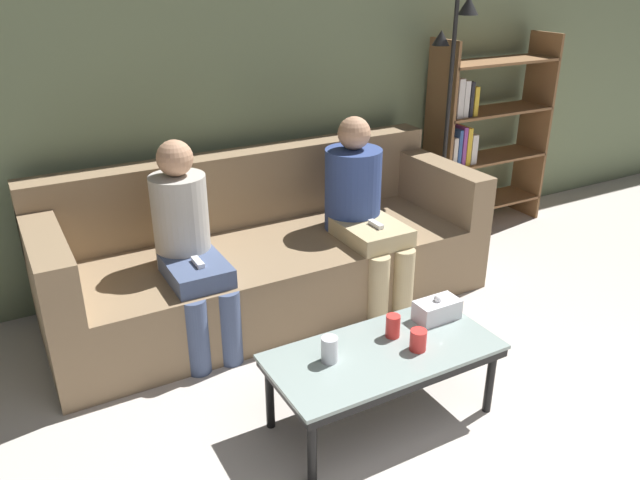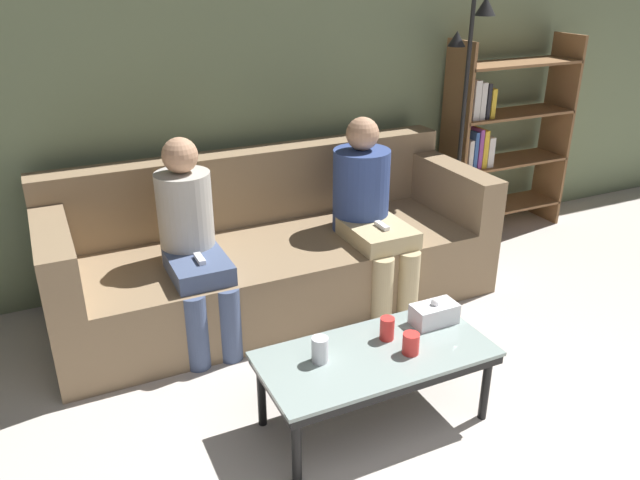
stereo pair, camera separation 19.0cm
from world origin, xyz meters
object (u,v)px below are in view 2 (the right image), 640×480
(cup_near_right, at_px, (320,350))
(seated_person_mid_left, at_px, (368,206))
(standing_lamp, at_px, (466,102))
(seated_person_left_end, at_px, (192,239))
(tissue_box, at_px, (434,313))
(cup_far_center, at_px, (411,344))
(bookshelf, at_px, (492,143))
(coffee_table, at_px, (376,360))
(cup_near_left, at_px, (387,329))
(couch, at_px, (273,253))

(cup_near_right, relative_size, seated_person_mid_left, 0.10)
(standing_lamp, xyz_separation_m, seated_person_left_end, (-2.07, -0.40, -0.48))
(tissue_box, distance_m, seated_person_mid_left, 1.02)
(cup_far_center, bearing_deg, tissue_box, 34.82)
(tissue_box, height_order, bookshelf, bookshelf)
(coffee_table, xyz_separation_m, cup_far_center, (0.14, -0.07, 0.09))
(cup_near_left, xyz_separation_m, tissue_box, (0.28, 0.02, -0.00))
(bookshelf, xyz_separation_m, standing_lamp, (-0.40, -0.14, 0.37))
(cup_near_right, bearing_deg, cup_far_center, -16.69)
(cup_far_center, distance_m, bookshelf, 2.48)
(cup_far_center, height_order, tissue_box, tissue_box)
(seated_person_mid_left, bearing_deg, cup_far_center, -110.41)
(cup_far_center, height_order, bookshelf, bookshelf)
(seated_person_mid_left, bearing_deg, couch, 158.66)
(cup_far_center, height_order, standing_lamp, standing_lamp)
(cup_far_center, xyz_separation_m, tissue_box, (0.24, 0.17, 0.00))
(couch, bearing_deg, seated_person_mid_left, -21.34)
(cup_far_center, bearing_deg, standing_lamp, 47.71)
(cup_far_center, relative_size, standing_lamp, 0.06)
(cup_near_right, height_order, seated_person_left_end, seated_person_left_end)
(couch, relative_size, standing_lamp, 1.50)
(cup_far_center, xyz_separation_m, seated_person_mid_left, (0.43, 1.15, 0.18))
(couch, bearing_deg, tissue_box, -73.22)
(cup_near_right, height_order, tissue_box, tissue_box)
(cup_far_center, distance_m, tissue_box, 0.29)
(tissue_box, bearing_deg, bookshelf, 44.21)
(seated_person_left_end, height_order, seated_person_mid_left, same)
(couch, distance_m, cup_near_left, 1.23)
(tissue_box, xyz_separation_m, seated_person_mid_left, (0.19, 0.98, 0.18))
(seated_person_mid_left, bearing_deg, cup_near_left, -114.74)
(seated_person_mid_left, bearing_deg, cup_near_right, -128.34)
(cup_near_right, bearing_deg, couch, 77.81)
(standing_lamp, bearing_deg, couch, -173.34)
(cup_near_left, xyz_separation_m, cup_near_right, (-0.35, -0.03, 0.00))
(cup_near_left, distance_m, bookshelf, 2.41)
(couch, xyz_separation_m, standing_lamp, (1.52, 0.18, 0.77))
(cup_near_right, relative_size, cup_far_center, 1.19)
(seated_person_mid_left, bearing_deg, standing_lamp, 21.91)
(cup_near_right, xyz_separation_m, standing_lamp, (1.79, 1.43, 0.65))
(cup_far_center, distance_m, seated_person_left_end, 1.34)
(standing_lamp, height_order, seated_person_mid_left, standing_lamp)
(couch, relative_size, bookshelf, 1.79)
(coffee_table, bearing_deg, cup_far_center, -27.38)
(couch, distance_m, cup_near_right, 1.28)
(couch, height_order, tissue_box, couch)
(cup_near_right, bearing_deg, bookshelf, 35.60)
(bookshelf, bearing_deg, cup_far_center, -136.90)
(cup_far_center, relative_size, seated_person_mid_left, 0.09)
(tissue_box, relative_size, seated_person_left_end, 0.19)
(coffee_table, xyz_separation_m, cup_near_left, (0.10, 0.07, 0.10))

